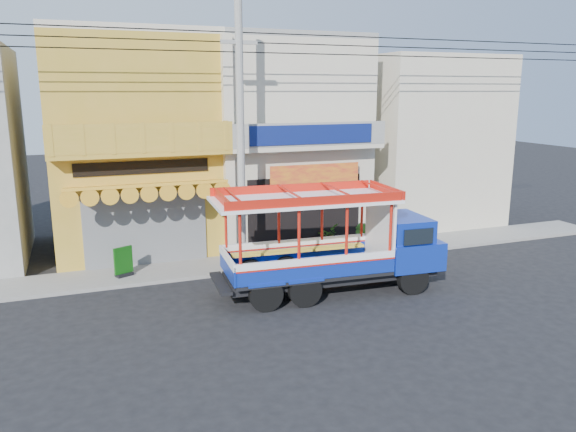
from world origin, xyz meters
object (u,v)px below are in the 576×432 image
object	(u,v)px
songthaew_truck	(346,242)
potted_plant_c	(372,236)
potted_plant_a	(328,236)
green_sign	(124,264)
utility_pole	(245,124)
potted_plant_b	(363,239)

from	to	relation	value
songthaew_truck	potted_plant_c	bearing A→B (deg)	49.98
potted_plant_a	green_sign	bearing A→B (deg)	135.96
green_sign	songthaew_truck	bearing A→B (deg)	-28.83
utility_pole	green_sign	xyz separation A→B (m)	(-4.06, 0.58, -4.50)
songthaew_truck	green_sign	distance (m)	7.34
green_sign	potted_plant_c	size ratio (longest dim) A/B	0.95
utility_pole	potted_plant_c	world-z (taller)	utility_pole
potted_plant_b	potted_plant_c	bearing A→B (deg)	-96.00
songthaew_truck	potted_plant_b	size ratio (longest dim) A/B	6.30
utility_pole	potted_plant_b	distance (m)	6.31
potted_plant_a	potted_plant_c	distance (m)	1.72
utility_pole	green_sign	world-z (taller)	utility_pole
utility_pole	songthaew_truck	size ratio (longest dim) A/B	3.94
songthaew_truck	utility_pole	bearing A→B (deg)	128.27
utility_pole	potted_plant_b	size ratio (longest dim) A/B	24.81
potted_plant_c	potted_plant_a	bearing A→B (deg)	-83.59
utility_pole	potted_plant_c	bearing A→B (deg)	5.55
utility_pole	songthaew_truck	distance (m)	5.09
songthaew_truck	potted_plant_a	world-z (taller)	songthaew_truck
green_sign	potted_plant_a	world-z (taller)	green_sign
utility_pole	potted_plant_a	distance (m)	5.92
utility_pole	potted_plant_a	size ratio (longest dim) A/B	30.54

